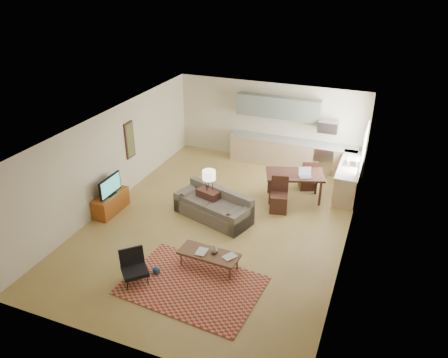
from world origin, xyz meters
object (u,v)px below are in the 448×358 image
at_px(armchair, 135,268).
at_px(console_table, 209,201).
at_px(dining_table, 294,186).
at_px(tv_credenza, 111,203).
at_px(sofa, 213,205).
at_px(coffee_table, 209,260).

relative_size(armchair, console_table, 0.96).
distance_m(armchair, dining_table, 5.40).
bearing_deg(tv_credenza, dining_table, 29.67).
distance_m(sofa, console_table, 0.27).
bearing_deg(sofa, dining_table, 63.79).
bearing_deg(tv_credenza, coffee_table, -20.14).
relative_size(coffee_table, tv_credenza, 1.18).
bearing_deg(armchair, sofa, 35.42).
relative_size(sofa, tv_credenza, 1.89).
xyz_separation_m(armchair, console_table, (0.35, 3.23, 0.01)).
distance_m(armchair, console_table, 3.25).
bearing_deg(console_table, armchair, -79.66).
xyz_separation_m(sofa, dining_table, (1.77, 1.84, 0.02)).
height_order(armchair, console_table, console_table).
relative_size(coffee_table, console_table, 1.89).
bearing_deg(dining_table, armchair, -134.71).
bearing_deg(console_table, dining_table, 56.65).
bearing_deg(tv_credenza, sofa, 14.96).
bearing_deg(console_table, sofa, -28.77).
distance_m(sofa, coffee_table, 2.17).
bearing_deg(console_table, tv_credenza, -143.47).
height_order(sofa, console_table, sofa).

